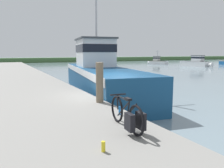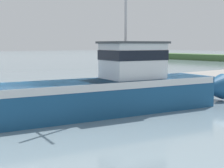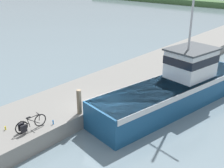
{
  "view_description": "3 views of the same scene",
  "coord_description": "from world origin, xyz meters",
  "px_view_note": "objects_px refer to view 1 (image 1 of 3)",
  "views": [
    {
      "loc": [
        -4.21,
        -8.51,
        2.79
      ],
      "look_at": [
        0.21,
        0.32,
        1.39
      ],
      "focal_mm": 35.0,
      "sensor_mm": 36.0,
      "label": 1
    },
    {
      "loc": [
        16.16,
        -6.23,
        3.73
      ],
      "look_at": [
        0.48,
        6.4,
        1.38
      ],
      "focal_mm": 55.0,
      "sensor_mm": 36.0,
      "label": 2
    },
    {
      "loc": [
        10.13,
        -10.9,
        8.89
      ],
      "look_at": [
        -1.59,
        2.42,
        1.59
      ],
      "focal_mm": 45.0,
      "sensor_mm": 36.0,
      "label": 3
    }
  ],
  "objects_px": {
    "bicycle_touring": "(129,116)",
    "boat_orange_near": "(158,61)",
    "mooring_post": "(100,82)",
    "fishing_boat_main": "(98,73)",
    "water_bottle_on_curb": "(120,111)",
    "water_bottle_by_bike": "(103,147)",
    "boat_blue_far": "(196,62)"
  },
  "relations": [
    {
      "from": "bicycle_touring",
      "to": "boat_orange_near",
      "type": "bearing_deg",
      "value": 55.71
    },
    {
      "from": "boat_orange_near",
      "to": "mooring_post",
      "type": "xyz_separation_m",
      "value": [
        -32.69,
        -37.94,
        0.98
      ]
    },
    {
      "from": "mooring_post",
      "to": "fishing_boat_main",
      "type": "bearing_deg",
      "value": 67.6
    },
    {
      "from": "bicycle_touring",
      "to": "mooring_post",
      "type": "distance_m",
      "value": 3.16
    },
    {
      "from": "mooring_post",
      "to": "water_bottle_on_curb",
      "type": "height_order",
      "value": "mooring_post"
    },
    {
      "from": "bicycle_touring",
      "to": "water_bottle_by_bike",
      "type": "bearing_deg",
      "value": -137.69
    },
    {
      "from": "boat_blue_far",
      "to": "water_bottle_on_curb",
      "type": "relative_size",
      "value": 28.22
    },
    {
      "from": "water_bottle_by_bike",
      "to": "fishing_boat_main",
      "type": "bearing_deg",
      "value": 67.57
    },
    {
      "from": "bicycle_touring",
      "to": "water_bottle_by_bike",
      "type": "distance_m",
      "value": 1.3
    },
    {
      "from": "mooring_post",
      "to": "water_bottle_on_curb",
      "type": "distance_m",
      "value": 1.94
    },
    {
      "from": "fishing_boat_main",
      "to": "water_bottle_by_bike",
      "type": "xyz_separation_m",
      "value": [
        -4.47,
        -10.82,
        -0.3
      ]
    },
    {
      "from": "mooring_post",
      "to": "boat_orange_near",
      "type": "bearing_deg",
      "value": 49.25
    },
    {
      "from": "boat_orange_near",
      "to": "bicycle_touring",
      "type": "relative_size",
      "value": 2.97
    },
    {
      "from": "mooring_post",
      "to": "water_bottle_by_bike",
      "type": "relative_size",
      "value": 7.5
    },
    {
      "from": "water_bottle_by_bike",
      "to": "boat_orange_near",
      "type": "bearing_deg",
      "value": 50.63
    },
    {
      "from": "bicycle_touring",
      "to": "mooring_post",
      "type": "xyz_separation_m",
      "value": [
        0.59,
        3.08,
        0.39
      ]
    },
    {
      "from": "mooring_post",
      "to": "bicycle_touring",
      "type": "bearing_deg",
      "value": -100.8
    },
    {
      "from": "water_bottle_by_bike",
      "to": "bicycle_touring",
      "type": "bearing_deg",
      "value": 37.55
    },
    {
      "from": "boat_orange_near",
      "to": "water_bottle_by_bike",
      "type": "bearing_deg",
      "value": -155.32
    },
    {
      "from": "fishing_boat_main",
      "to": "water_bottle_on_curb",
      "type": "distance_m",
      "value": 9.3
    },
    {
      "from": "bicycle_touring",
      "to": "water_bottle_on_curb",
      "type": "height_order",
      "value": "bicycle_touring"
    },
    {
      "from": "fishing_boat_main",
      "to": "mooring_post",
      "type": "relative_size",
      "value": 10.35
    },
    {
      "from": "mooring_post",
      "to": "water_bottle_on_curb",
      "type": "relative_size",
      "value": 5.79
    },
    {
      "from": "fishing_boat_main",
      "to": "water_bottle_by_bike",
      "type": "bearing_deg",
      "value": -103.37
    },
    {
      "from": "boat_blue_far",
      "to": "mooring_post",
      "type": "bearing_deg",
      "value": 29.84
    },
    {
      "from": "boat_blue_far",
      "to": "water_bottle_by_bike",
      "type": "bearing_deg",
      "value": 32.39
    },
    {
      "from": "fishing_boat_main",
      "to": "mooring_post",
      "type": "distance_m",
      "value": 7.53
    },
    {
      "from": "fishing_boat_main",
      "to": "boat_orange_near",
      "type": "distance_m",
      "value": 43.01
    },
    {
      "from": "fishing_boat_main",
      "to": "boat_orange_near",
      "type": "relative_size",
      "value": 2.91
    },
    {
      "from": "fishing_boat_main",
      "to": "water_bottle_by_bike",
      "type": "distance_m",
      "value": 11.71
    },
    {
      "from": "boat_orange_near",
      "to": "bicycle_touring",
      "type": "height_order",
      "value": "boat_orange_near"
    },
    {
      "from": "boat_blue_far",
      "to": "water_bottle_by_bike",
      "type": "distance_m",
      "value": 46.3
    }
  ]
}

